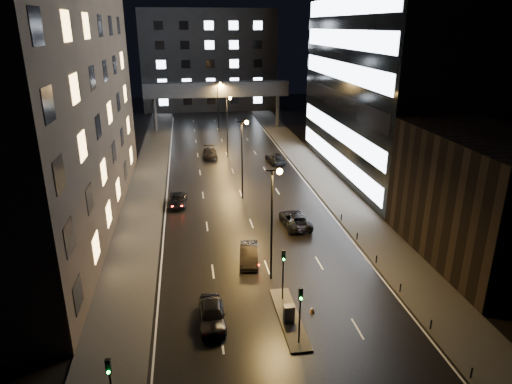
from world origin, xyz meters
The scene contains 25 objects.
ground centered at (0.00, 40.00, 0.00)m, with size 160.00×160.00×0.00m, color black.
sidewalk_left centered at (-12.50, 35.00, 0.07)m, with size 5.00×110.00×0.15m, color #383533.
sidewalk_right centered at (12.50, 35.00, 0.07)m, with size 5.00×110.00×0.15m, color #383533.
building_left centered at (-22.50, 24.00, 20.00)m, with size 15.00×48.00×40.00m, color #2D2319.
building_right_low centered at (20.00, 9.00, 6.00)m, with size 10.00×18.00×12.00m, color black.
building_right_glass centered at (25.00, 36.00, 22.50)m, with size 20.00×36.00×45.00m, color black.
building_far centered at (0.00, 98.00, 12.50)m, with size 34.00×14.00×25.00m, color #333335.
skybridge centered at (0.00, 70.00, 8.34)m, with size 30.00×3.00×10.00m.
median_island centered at (0.30, 2.00, 0.07)m, with size 1.60×8.00×0.15m, color #383533.
traffic_signal_near centered at (0.30, 4.49, 3.09)m, with size 0.28×0.34×4.40m.
traffic_signal_far centered at (0.30, -1.01, 3.09)m, with size 0.28×0.34×4.40m.
traffic_signal_corner centered at (-11.50, -6.01, 2.94)m, with size 0.28×0.34×4.40m.
bollard_row centered at (10.20, 6.50, 0.45)m, with size 0.12×25.12×0.90m.
streetlight_near centered at (0.16, 8.00, 6.50)m, with size 1.45×0.50×10.15m.
streetlight_mid_a centered at (0.16, 28.00, 6.50)m, with size 1.45×0.50×10.15m.
streetlight_mid_b centered at (0.16, 48.00, 6.50)m, with size 1.45×0.50×10.15m.
streetlight_far centered at (0.16, 68.00, 6.50)m, with size 1.45×0.50×10.15m.
car_away_a centered at (-5.55, 2.32, 0.82)m, with size 1.94×4.82×1.64m, color black.
car_away_b centered at (-1.50, 11.32, 0.79)m, with size 1.66×4.77×1.57m, color black.
car_away_c centered at (-8.29, 26.89, 0.68)m, with size 2.25×4.88×1.36m, color black.
car_away_d centered at (-2.95, 47.97, 0.79)m, with size 2.22×5.46×1.59m, color black.
car_toward_a centered at (4.69, 18.61, 0.80)m, with size 2.65×5.75×1.60m, color black.
car_toward_b centered at (7.34, 43.29, 0.80)m, with size 2.24×5.51×1.60m, color black.
utility_cabinet centered at (0.14, 1.50, 0.82)m, with size 0.80×0.52×1.35m, color #464648.
cone_a centered at (2.26, 2.50, 0.25)m, with size 0.35×0.35×0.50m, color orange.
Camera 1 is at (-6.71, -26.60, 21.07)m, focal length 32.00 mm.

